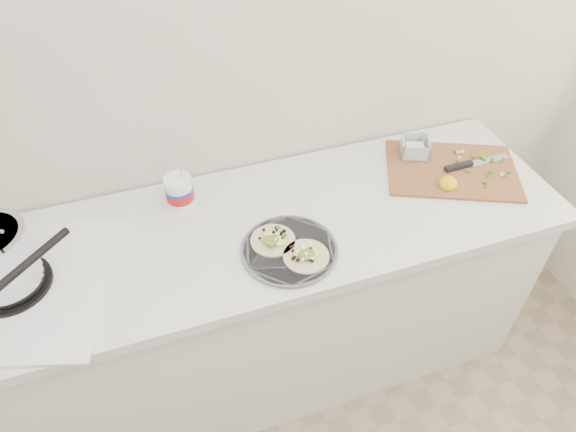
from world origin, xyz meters
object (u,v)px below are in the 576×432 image
object	(u,v)px
stove	(2,269)
taco_plate	(289,248)
tub	(180,189)
cutboard	(449,165)

from	to	relation	value
stove	taco_plate	world-z (taller)	stove
stove	taco_plate	bearing A→B (deg)	8.26
tub	taco_plate	bearing A→B (deg)	-50.40
taco_plate	cutboard	world-z (taller)	cutboard
stove	tub	world-z (taller)	stove
taco_plate	cutboard	xyz separation A→B (m)	(0.72, 0.21, 0.00)
stove	taco_plate	size ratio (longest dim) A/B	2.27
taco_plate	tub	size ratio (longest dim) A/B	1.44
tub	stove	bearing A→B (deg)	-158.53
stove	cutboard	bearing A→B (deg)	19.78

